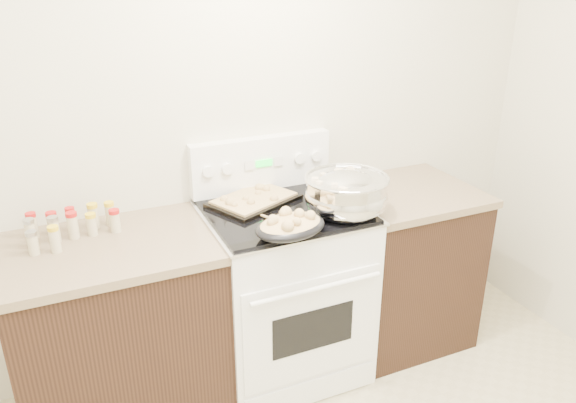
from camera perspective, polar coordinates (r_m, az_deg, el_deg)
room_shell at (r=1.15m, az=12.06°, el=5.19°), size 4.10×3.60×2.75m
counter_left at (r=2.80m, az=-16.61°, el=-12.49°), size 0.93×0.67×0.92m
counter_right at (r=3.29m, az=11.32°, el=-6.25°), size 0.73×0.67×0.92m
kitchen_range at (r=2.95m, az=-0.44°, el=-8.77°), size 0.78×0.73×1.22m
mixing_bowl at (r=2.68m, az=5.92°, el=0.76°), size 0.46×0.46×0.24m
roasting_pan at (r=2.45m, az=0.24°, el=-2.44°), size 0.38×0.30×0.11m
baking_sheet at (r=2.80m, az=-3.52°, el=0.22°), size 0.50×0.44×0.06m
wooden_spoon at (r=2.52m, az=-1.26°, el=-2.59°), size 0.13×0.24×0.04m
blue_ladle at (r=2.81m, az=6.50°, el=0.43°), size 0.15×0.24×0.09m
spice_jars at (r=2.66m, az=-21.42°, el=-2.29°), size 0.40×0.23×0.13m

